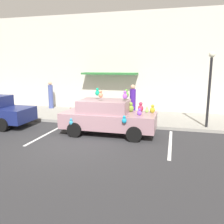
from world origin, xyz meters
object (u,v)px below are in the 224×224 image
Objects in this scene: teddy_bear_on_sidewalk at (72,113)px; pedestrian_walking_past at (51,96)px; plush_covered_car at (108,117)px; pedestrian_near_shopfront at (133,104)px; street_lamp_post at (210,81)px.

teddy_bear_on_sidewalk is 3.73m from pedestrian_walking_past.
teddy_bear_on_sidewalk is (-2.70, 2.08, -0.38)m from plush_covered_car.
teddy_bear_on_sidewalk is 0.30× the size of pedestrian_near_shopfront.
pedestrian_walking_past is at bearing 139.66° from plush_covered_car.
street_lamp_post reaches higher than pedestrian_near_shopfront.
plush_covered_car is 1.19× the size of street_lamp_post.
pedestrian_walking_past is at bearing 158.68° from pedestrian_near_shopfront.
plush_covered_car is at bearing -37.65° from teddy_bear_on_sidewalk.
street_lamp_post is at bearing -5.30° from pedestrian_near_shopfront.
street_lamp_post is 1.83× the size of pedestrian_near_shopfront.
pedestrian_walking_past is at bearing 164.40° from street_lamp_post.
street_lamp_post is 1.92× the size of pedestrian_walking_past.
teddy_bear_on_sidewalk is 3.50m from pedestrian_near_shopfront.
street_lamp_post is 3.89m from pedestrian_near_shopfront.
pedestrian_near_shopfront reaches higher than pedestrian_walking_past.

